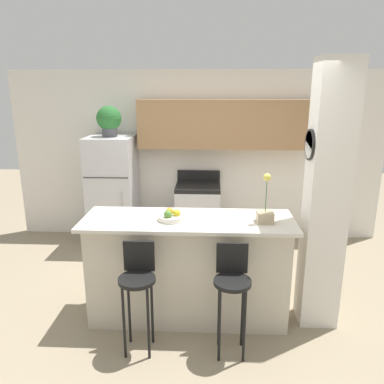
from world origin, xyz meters
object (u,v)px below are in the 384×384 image
object	(u,v)px
refrigerator	(113,192)
potted_plant_on_fridge	(109,120)
fruit_bowl	(171,216)
orchid_vase	(265,212)
bar_stool_right	(232,284)
bar_stool_left	(138,282)
trash_bin	(148,238)
stove_range	(198,214)

from	to	relation	value
refrigerator	potted_plant_on_fridge	bearing A→B (deg)	114.94
potted_plant_on_fridge	fruit_bowl	distance (m)	2.30
refrigerator	orchid_vase	xyz separation A→B (m)	(1.95, -1.91, 0.35)
bar_stool_right	refrigerator	bearing A→B (deg)	124.53
bar_stool_left	trash_bin	xyz separation A→B (m)	(-0.26, 2.11, -0.47)
fruit_bowl	stove_range	bearing A→B (deg)	84.43
stove_range	trash_bin	bearing A→B (deg)	-155.62
refrigerator	bar_stool_left	bearing A→B (deg)	-71.07
bar_stool_left	orchid_vase	bearing A→B (deg)	21.92
stove_range	bar_stool_left	bearing A→B (deg)	-100.28
bar_stool_right	fruit_bowl	size ratio (longest dim) A/B	4.07
potted_plant_on_fridge	orchid_vase	xyz separation A→B (m)	(1.95, -1.91, -0.69)
stove_range	bar_stool_left	world-z (taller)	stove_range
bar_stool_left	orchid_vase	size ratio (longest dim) A/B	2.12
bar_stool_left	fruit_bowl	world-z (taller)	fruit_bowl
fruit_bowl	refrigerator	bearing A→B (deg)	119.17
refrigerator	potted_plant_on_fridge	size ratio (longest dim) A/B	3.81
bar_stool_left	trash_bin	bearing A→B (deg)	97.13
bar_stool_right	potted_plant_on_fridge	bearing A→B (deg)	124.53
stove_range	trash_bin	world-z (taller)	stove_range
trash_bin	bar_stool_right	bearing A→B (deg)	-62.93
potted_plant_on_fridge	trash_bin	xyz separation A→B (m)	(0.55, -0.25, -1.66)
orchid_vase	fruit_bowl	xyz separation A→B (m)	(-0.89, 0.01, -0.06)
potted_plant_on_fridge	trash_bin	world-z (taller)	potted_plant_on_fridge
fruit_bowl	trash_bin	world-z (taller)	fruit_bowl
refrigerator	bar_stool_left	xyz separation A→B (m)	(0.81, -2.36, -0.15)
bar_stool_left	bar_stool_right	size ratio (longest dim) A/B	1.00
bar_stool_left	bar_stool_right	bearing A→B (deg)	0.00
potted_plant_on_fridge	fruit_bowl	bearing A→B (deg)	-60.83
stove_range	potted_plant_on_fridge	xyz separation A→B (m)	(-1.25, -0.07, 1.39)
stove_range	orchid_vase	xyz separation A→B (m)	(0.69, -1.98, 0.70)
orchid_vase	fruit_bowl	world-z (taller)	orchid_vase
bar_stool_right	trash_bin	size ratio (longest dim) A/B	2.63
bar_stool_right	potted_plant_on_fridge	size ratio (longest dim) A/B	2.34
stove_range	potted_plant_on_fridge	world-z (taller)	potted_plant_on_fridge
bar_stool_right	fruit_bowl	bearing A→B (deg)	140.62
refrigerator	potted_plant_on_fridge	world-z (taller)	potted_plant_on_fridge
stove_range	bar_stool_left	size ratio (longest dim) A/B	1.07
fruit_bowl	trash_bin	bearing A→B (deg)	107.31
bar_stool_left	potted_plant_on_fridge	world-z (taller)	potted_plant_on_fridge
bar_stool_right	potted_plant_on_fridge	xyz separation A→B (m)	(-1.63, 2.36, 1.19)
bar_stool_left	fruit_bowl	distance (m)	0.69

